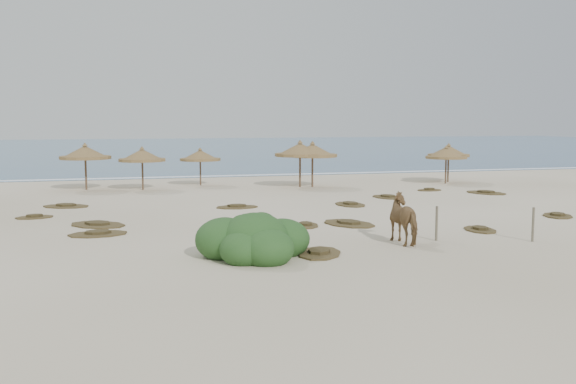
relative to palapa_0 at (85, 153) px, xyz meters
name	(u,v)px	position (x,y,z in m)	size (l,w,h in m)	color
ground	(352,232)	(10.82, -18.55, -2.31)	(160.00, 160.00, 0.00)	beige
ocean	(177,148)	(10.82, 56.45, -2.30)	(200.00, 100.00, 0.01)	#2C5985
foam_line	(235,176)	(10.82, 7.45, -2.30)	(70.00, 0.60, 0.01)	white
palapa_0	(85,153)	(0.00, 0.00, 0.00)	(3.61, 3.61, 2.97)	brown
palapa_1	(142,156)	(3.44, -0.91, -0.17)	(3.81, 3.81, 2.75)	brown
palapa_2	(200,156)	(7.30, 0.85, -0.33)	(2.74, 2.74, 2.55)	brown
palapa_3	(312,151)	(14.25, -2.09, 0.04)	(4.16, 4.16, 3.02)	brown
palapa_4	(300,150)	(13.47, -1.88, 0.09)	(4.27, 4.27, 3.09)	brown
palapa_5	(446,154)	(23.79, -2.34, -0.25)	(2.97, 2.97, 2.65)	brown
palapa_6	(449,152)	(24.52, -1.37, -0.17)	(3.83, 3.83, 2.76)	brown
horse	(407,219)	(11.83, -21.29, -1.41)	(0.96, 2.12, 1.79)	brown
fence_post_near	(437,223)	(13.10, -21.12, -1.67)	(0.10, 0.10, 1.27)	#675F4D
fence_post_far	(533,224)	(16.40, -22.19, -1.68)	(0.09, 0.09, 1.26)	#675F4D
bush	(255,241)	(6.08, -22.23, -1.75)	(3.76, 3.31, 1.69)	#2D5022
scrub_0	(98,234)	(1.10, -16.68, -2.26)	(2.39, 1.69, 0.16)	#4F4222
scrub_1	(98,224)	(1.03, -14.42, -2.26)	(3.06, 2.97, 0.16)	#4F4222
scrub_2	(306,225)	(9.39, -16.83, -2.26)	(1.47, 1.88, 0.16)	#4F4222
scrub_3	(350,204)	(13.49, -11.14, -2.26)	(1.56, 2.27, 0.16)	#4F4222
scrub_4	(558,215)	(21.30, -17.25, -2.26)	(2.05, 2.31, 0.16)	#4F4222
scrub_5	(486,192)	(23.24, -8.28, -2.26)	(2.59, 2.99, 0.16)	#4F4222
scrub_6	(66,206)	(-0.67, -8.03, -2.26)	(2.77, 2.32, 0.16)	#4F4222
scrub_7	(388,197)	(16.68, -8.73, -2.26)	(2.00, 2.53, 0.16)	#4F4222
scrub_8	(34,217)	(-1.77, -11.52, -2.26)	(1.83, 1.37, 0.16)	#4F4222
scrub_9	(349,223)	(11.29, -16.87, -2.26)	(2.59, 3.06, 0.16)	#4F4222
scrub_10	(429,190)	(20.65, -6.04, -2.26)	(1.69, 1.17, 0.16)	#4F4222
scrub_11	(319,253)	(8.23, -22.28, -2.26)	(2.20, 2.57, 0.16)	#4F4222
scrub_12	(480,229)	(15.82, -19.65, -2.26)	(1.41, 1.94, 0.16)	#4F4222
scrub_13	(237,207)	(7.66, -10.56, -2.26)	(2.16, 1.43, 0.16)	#4F4222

